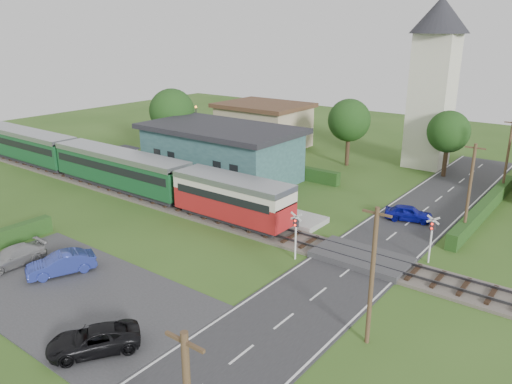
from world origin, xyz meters
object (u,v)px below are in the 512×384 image
Objects in this scene: car_park_blue at (61,264)px; car_park_dark at (94,340)px; station_building at (221,152)px; house_west at (264,125)px; equipment_hut at (124,160)px; crossing_signal_far at (432,232)px; pedestrian_near at (237,196)px; car_park_silver at (13,257)px; pedestrian_far at (127,167)px; car_on_road at (409,213)px; train at (99,163)px; church_tower at (435,71)px; crossing_signal_near at (296,229)px.

car_park_dark is (8.23, -3.50, -0.08)m from car_park_blue.
station_building is 1.48× the size of house_west.
equipment_hut is 31.61m from crossing_signal_far.
house_west is 24.05m from pedestrian_near.
car_park_silver is 11.91m from car_park_dark.
pedestrian_far is at bearing 179.90° from crossing_signal_far.
car_on_road is 28.66m from car_park_silver.
car_on_road is (27.49, 8.76, -1.50)m from train.
equipment_hut is at bearing -144.08° from station_building.
house_west is at bearing 83.26° from train.
crossing_signal_far is at bearing -75.18° from pedestrian_far.
station_building is 29.32m from car_park_dark.
crossing_signal_far is (31.32, 2.39, -0.04)m from train.
equipment_hut is 1.63× the size of pedestrian_near.
church_tower is 1.63× the size of house_west.
car_park_silver is at bearing 125.37° from car_on_road.
car_park_silver is (-12.35, -40.22, -9.55)m from church_tower.
house_west is at bearing 102.53° from car_park_silver.
train reaches higher than equipment_hut.
house_west is at bearing 130.06° from car_park_blue.
crossing_signal_far reaches higher than equipment_hut.
train is at bearing -96.74° from house_west.
car_park_dark is at bearing -90.90° from church_tower.
church_tower is 4.28× the size of car_park_silver.
crossing_signal_far is (28.60, -20.61, -0.65)m from house_west.
pedestrian_far is at bearing 67.62° from train.
station_building is 14.87m from house_west.
station_building is 11.86m from train.
station_building reaches higher than car_park_dark.
church_tower reaches higher than station_building.
car_park_blue is at bearing -72.85° from house_west.
car_park_dark is at bearing -0.17° from car_park_blue.
train is 13.18× the size of crossing_signal_far.
crossing_signal_far is at bearing -166.92° from car_on_road.
equipment_hut is 33.48m from church_tower.
station_building is at bearing 35.92° from equipment_hut.
house_west is 2.54× the size of car_park_dark.
car_park_dark is 28.33m from pedestrian_far.
train is at bearing -175.63° from crossing_signal_far.
crossing_signal_far is at bearing -69.98° from church_tower.
church_tower is 21.55m from house_west.
car_on_road is 1.92× the size of pedestrian_far.
crossing_signal_near is at bearing 41.57° from car_park_silver.
crossing_signal_near reaches higher than pedestrian_far.
pedestrian_near is (1.30, 15.45, 0.48)m from car_park_blue.
equipment_hut reaches higher than car_park_dark.
church_tower is at bearing 48.85° from train.
car_park_blue is (13.83, -13.00, -1.43)m from train.
pedestrian_near is at bearing 99.10° from car_on_road.
train reaches higher than car_park_blue.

